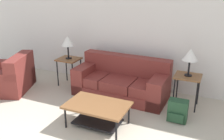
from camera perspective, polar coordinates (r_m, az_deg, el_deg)
name	(u,v)px	position (r m, az deg, el deg)	size (l,w,h in m)	color
wall_back	(142,31)	(5.50, 6.90, 8.95)	(9.10, 0.06, 2.60)	white
couch	(122,82)	(5.28, 2.20, -2.78)	(1.96, 0.90, 0.82)	maroon
armchair	(10,78)	(5.98, -22.38, -1.64)	(1.19, 1.26, 0.80)	maroon
coffee_table	(97,110)	(4.20, -3.35, -9.07)	(1.04, 0.67, 0.40)	brown
side_table_left	(69,62)	(5.81, -9.84, 1.85)	(0.49, 0.44, 0.64)	brown
side_table_right	(188,80)	(4.92, 16.90, -2.11)	(0.49, 0.44, 0.64)	brown
table_lamp_left	(68,41)	(5.68, -10.12, 6.44)	(0.28, 0.28, 0.52)	black
table_lamp_right	(190,55)	(4.77, 17.47, 3.23)	(0.28, 0.28, 0.52)	black
backpack	(178,111)	(4.53, 14.78, -9.06)	(0.33, 0.28, 0.39)	#23472D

